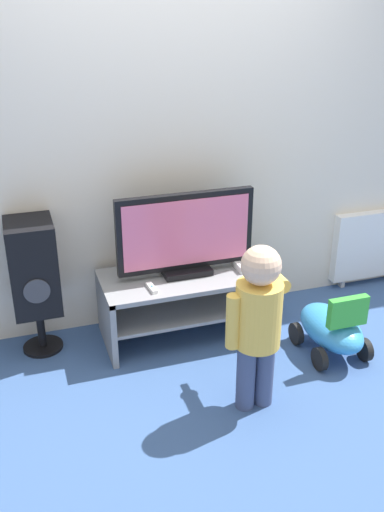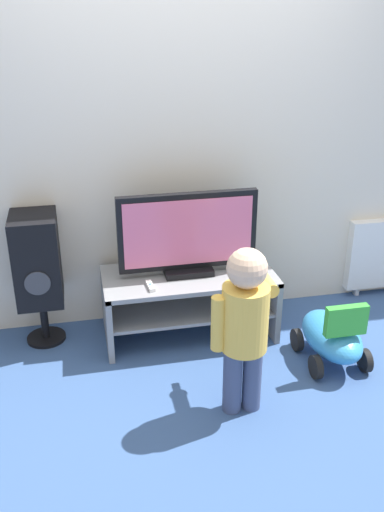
{
  "view_description": "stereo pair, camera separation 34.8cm",
  "coord_description": "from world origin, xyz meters",
  "px_view_note": "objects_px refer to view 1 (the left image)",
  "views": [
    {
      "loc": [
        -1.0,
        -2.86,
        2.05
      ],
      "look_at": [
        0.0,
        0.15,
        0.61
      ],
      "focal_mm": 40.0,
      "sensor_mm": 36.0,
      "label": 1
    },
    {
      "loc": [
        -0.66,
        -2.95,
        2.05
      ],
      "look_at": [
        0.0,
        0.15,
        0.61
      ],
      "focal_mm": 40.0,
      "sensor_mm": 36.0,
      "label": 2
    }
  ],
  "objects_px": {
    "television": "(186,235)",
    "ride_on_toy": "(332,328)",
    "remote_primary": "(152,288)",
    "child": "(258,315)",
    "speaker_tower": "(33,269)",
    "radiator": "(371,245)",
    "game_console": "(239,266)"
  },
  "relations": [
    {
      "from": "speaker_tower",
      "to": "remote_primary",
      "type": "bearing_deg",
      "value": -20.55
    },
    {
      "from": "television",
      "to": "ride_on_toy",
      "type": "relative_size",
      "value": 1.62
    },
    {
      "from": "remote_primary",
      "to": "child",
      "type": "xyz_separation_m",
      "value": [
        0.39,
        -0.67,
        0.11
      ]
    },
    {
      "from": "ride_on_toy",
      "to": "radiator",
      "type": "relative_size",
      "value": 0.84
    },
    {
      "from": "television",
      "to": "game_console",
      "type": "relative_size",
      "value": 5.29
    },
    {
      "from": "game_console",
      "to": "child",
      "type": "height_order",
      "value": "child"
    },
    {
      "from": "remote_primary",
      "to": "ride_on_toy",
      "type": "bearing_deg",
      "value": -19.22
    },
    {
      "from": "television",
      "to": "child",
      "type": "relative_size",
      "value": 0.93
    },
    {
      "from": "radiator",
      "to": "remote_primary",
      "type": "bearing_deg",
      "value": -167.8
    },
    {
      "from": "game_console",
      "to": "speaker_tower",
      "type": "bearing_deg",
      "value": 173.43
    },
    {
      "from": "child",
      "to": "ride_on_toy",
      "type": "height_order",
      "value": "child"
    },
    {
      "from": "remote_primary",
      "to": "radiator",
      "type": "height_order",
      "value": "radiator"
    },
    {
      "from": "television",
      "to": "child",
      "type": "bearing_deg",
      "value": -81.38
    },
    {
      "from": "speaker_tower",
      "to": "game_console",
      "type": "bearing_deg",
      "value": -6.57
    },
    {
      "from": "game_console",
      "to": "ride_on_toy",
      "type": "xyz_separation_m",
      "value": [
        0.44,
        -0.47,
        -0.28
      ]
    },
    {
      "from": "speaker_tower",
      "to": "ride_on_toy",
      "type": "relative_size",
      "value": 1.59
    },
    {
      "from": "child",
      "to": "radiator",
      "type": "bearing_deg",
      "value": 36.47
    },
    {
      "from": "remote_primary",
      "to": "game_console",
      "type": "bearing_deg",
      "value": 9.5
    },
    {
      "from": "remote_primary",
      "to": "speaker_tower",
      "type": "xyz_separation_m",
      "value": [
        -0.67,
        0.25,
        0.11
      ]
    },
    {
      "from": "remote_primary",
      "to": "radiator",
      "type": "distance_m",
      "value": 1.89
    },
    {
      "from": "remote_primary",
      "to": "speaker_tower",
      "type": "bearing_deg",
      "value": 159.45
    },
    {
      "from": "game_console",
      "to": "speaker_tower",
      "type": "distance_m",
      "value": 1.29
    },
    {
      "from": "game_console",
      "to": "radiator",
      "type": "xyz_separation_m",
      "value": [
        1.23,
        0.3,
        -0.13
      ]
    },
    {
      "from": "television",
      "to": "child",
      "type": "xyz_separation_m",
      "value": [
        0.13,
        -0.83,
        -0.14
      ]
    },
    {
      "from": "ride_on_toy",
      "to": "speaker_tower",
      "type": "bearing_deg",
      "value": 160.26
    },
    {
      "from": "remote_primary",
      "to": "speaker_tower",
      "type": "relative_size",
      "value": 0.15
    },
    {
      "from": "television",
      "to": "radiator",
      "type": "distance_m",
      "value": 1.64
    },
    {
      "from": "game_console",
      "to": "ride_on_toy",
      "type": "relative_size",
      "value": 0.31
    },
    {
      "from": "child",
      "to": "television",
      "type": "bearing_deg",
      "value": 98.62
    },
    {
      "from": "child",
      "to": "ride_on_toy",
      "type": "distance_m",
      "value": 0.82
    },
    {
      "from": "television",
      "to": "ride_on_toy",
      "type": "bearing_deg",
      "value": -33.57
    },
    {
      "from": "game_console",
      "to": "speaker_tower",
      "type": "height_order",
      "value": "speaker_tower"
    }
  ]
}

